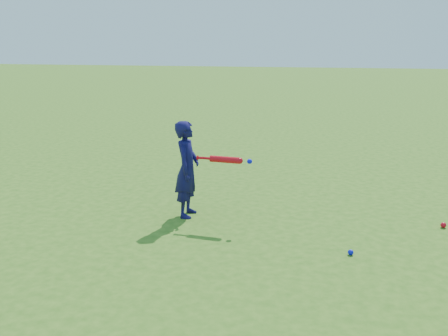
{
  "coord_description": "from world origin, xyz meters",
  "views": [
    {
      "loc": [
        1.49,
        -5.9,
        2.23
      ],
      "look_at": [
        0.12,
        0.03,
        0.68
      ],
      "focal_mm": 40.0,
      "sensor_mm": 36.0,
      "label": 1
    }
  ],
  "objects_px": {
    "ground_ball_red": "(443,225)",
    "bat_swing": "(227,160)",
    "ground_ball_blue": "(351,252)",
    "child": "(187,169)"
  },
  "relations": [
    {
      "from": "ground_ball_red",
      "to": "bat_swing",
      "type": "height_order",
      "value": "bat_swing"
    },
    {
      "from": "ground_ball_red",
      "to": "ground_ball_blue",
      "type": "xyz_separation_m",
      "value": [
        -1.13,
        -1.09,
        -0.0
      ]
    },
    {
      "from": "ground_ball_blue",
      "to": "bat_swing",
      "type": "relative_size",
      "value": 0.09
    },
    {
      "from": "ground_ball_red",
      "to": "ground_ball_blue",
      "type": "distance_m",
      "value": 1.57
    },
    {
      "from": "child",
      "to": "bat_swing",
      "type": "relative_size",
      "value": 1.75
    },
    {
      "from": "child",
      "to": "bat_swing",
      "type": "bearing_deg",
      "value": -101.27
    },
    {
      "from": "child",
      "to": "ground_ball_blue",
      "type": "xyz_separation_m",
      "value": [
        2.08,
        -0.82,
        -0.6
      ]
    },
    {
      "from": "ground_ball_blue",
      "to": "bat_swing",
      "type": "xyz_separation_m",
      "value": [
        -1.52,
        0.73,
        0.77
      ]
    },
    {
      "from": "child",
      "to": "ground_ball_blue",
      "type": "height_order",
      "value": "child"
    },
    {
      "from": "ground_ball_blue",
      "to": "child",
      "type": "bearing_deg",
      "value": 158.37
    }
  ]
}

